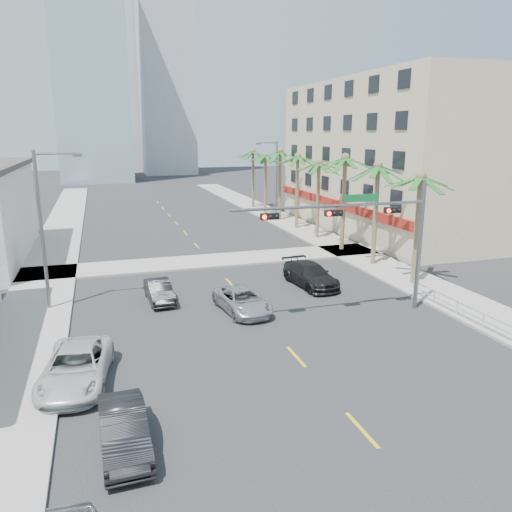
{
  "coord_description": "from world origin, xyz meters",
  "views": [
    {
      "loc": [
        -8.0,
        -15.35,
        9.91
      ],
      "look_at": [
        -0.27,
        9.26,
        3.5
      ],
      "focal_mm": 35.0,
      "sensor_mm": 36.0,
      "label": 1
    }
  ],
  "objects_px": {
    "car_parked_mid": "(124,430)",
    "car_lane_center": "(242,301)",
    "traffic_signal_mast": "(371,225)",
    "car_lane_right": "(310,275)",
    "car_parked_far": "(76,367)",
    "car_lane_left": "(159,291)"
  },
  "relations": [
    {
      "from": "car_parked_mid",
      "to": "car_lane_center",
      "type": "relative_size",
      "value": 0.88
    },
    {
      "from": "traffic_signal_mast",
      "to": "car_lane_right",
      "type": "bearing_deg",
      "value": 98.22
    },
    {
      "from": "car_parked_mid",
      "to": "car_lane_center",
      "type": "height_order",
      "value": "car_parked_mid"
    },
    {
      "from": "car_lane_right",
      "to": "car_parked_mid",
      "type": "bearing_deg",
      "value": -136.86
    },
    {
      "from": "car_parked_far",
      "to": "car_parked_mid",
      "type": "bearing_deg",
      "value": -64.41
    },
    {
      "from": "car_parked_mid",
      "to": "car_parked_far",
      "type": "distance_m",
      "value": 5.24
    },
    {
      "from": "car_parked_mid",
      "to": "car_lane_left",
      "type": "xyz_separation_m",
      "value": [
        2.8,
        14.3,
        -0.04
      ]
    },
    {
      "from": "traffic_signal_mast",
      "to": "car_lane_center",
      "type": "bearing_deg",
      "value": 159.33
    },
    {
      "from": "car_parked_mid",
      "to": "car_lane_right",
      "type": "height_order",
      "value": "car_lane_right"
    },
    {
      "from": "car_lane_left",
      "to": "car_lane_right",
      "type": "bearing_deg",
      "value": -2.1
    },
    {
      "from": "car_lane_right",
      "to": "car_parked_far",
      "type": "bearing_deg",
      "value": -152.02
    },
    {
      "from": "car_parked_far",
      "to": "car_lane_center",
      "type": "relative_size",
      "value": 1.14
    },
    {
      "from": "car_lane_left",
      "to": "car_lane_right",
      "type": "height_order",
      "value": "car_lane_right"
    },
    {
      "from": "car_parked_far",
      "to": "car_lane_center",
      "type": "xyz_separation_m",
      "value": [
        8.66,
        6.08,
        -0.09
      ]
    },
    {
      "from": "traffic_signal_mast",
      "to": "car_parked_far",
      "type": "xyz_separation_m",
      "value": [
        -15.18,
        -3.62,
        -4.32
      ]
    },
    {
      "from": "traffic_signal_mast",
      "to": "car_lane_left",
      "type": "distance_m",
      "value": 12.97
    },
    {
      "from": "car_lane_left",
      "to": "car_lane_center",
      "type": "xyz_separation_m",
      "value": [
        4.26,
        -3.23,
        0.01
      ]
    },
    {
      "from": "car_parked_far",
      "to": "car_lane_center",
      "type": "height_order",
      "value": "car_parked_far"
    },
    {
      "from": "car_lane_left",
      "to": "car_lane_center",
      "type": "bearing_deg",
      "value": -40.26
    },
    {
      "from": "car_parked_mid",
      "to": "car_lane_left",
      "type": "distance_m",
      "value": 14.57
    },
    {
      "from": "car_parked_far",
      "to": "car_lane_right",
      "type": "bearing_deg",
      "value": 41.3
    },
    {
      "from": "traffic_signal_mast",
      "to": "car_lane_center",
      "type": "xyz_separation_m",
      "value": [
        -6.52,
        2.46,
        -4.4
      ]
    }
  ]
}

